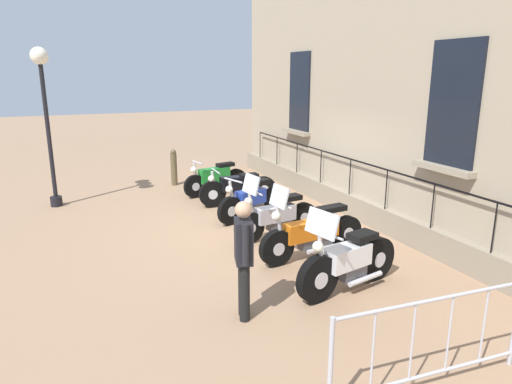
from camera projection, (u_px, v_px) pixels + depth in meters
The scene contains 12 objects.
ground_plane at pixel (271, 226), 9.82m from camera, with size 60.00×60.00×0.00m, color #9E7A5B.
building_facade at pixel (373, 51), 9.79m from camera, with size 0.82×12.12×7.48m.
motorcycle_green at pixel (216, 179), 12.30m from camera, with size 1.89×0.66×0.96m.
motorcycle_black at pixel (238, 188), 11.33m from camera, with size 2.02×0.64×0.92m.
motorcycle_blue at pixel (252, 201), 10.23m from camera, with size 1.86×0.83×0.99m.
motorcycle_silver at pixel (276, 217), 9.04m from camera, with size 1.91×0.60×1.35m.
motorcycle_orange at pixel (312, 234), 8.08m from camera, with size 2.18×0.56×1.41m.
motorcycle_white at pixel (348, 263), 6.84m from camera, with size 1.96×0.75×1.36m.
lamppost at pixel (42, 82), 10.54m from camera, with size 0.38×1.08×3.77m.
crowd_barrier at pixel (431, 340), 4.66m from camera, with size 2.36×0.19×1.05m.
bollard at pixel (174, 167), 13.27m from camera, with size 0.18×0.18×1.06m.
pedestrian_standing at pixel (244, 254), 5.95m from camera, with size 0.31×0.51×1.64m.
Camera 1 is at (3.95, 8.43, 3.22)m, focal length 31.94 mm.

